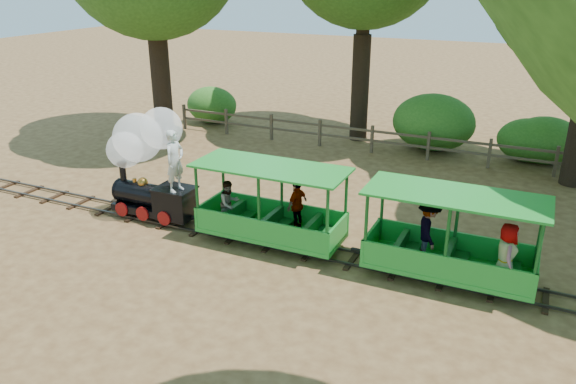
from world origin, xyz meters
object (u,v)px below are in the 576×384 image
at_px(locomotive, 146,156).
at_px(carriage_front, 268,213).
at_px(fence, 400,140).
at_px(carriage_rear, 452,246).

height_order(locomotive, carriage_front, locomotive).
bearing_deg(fence, carriage_front, -97.91).
distance_m(locomotive, carriage_front, 3.62).
xyz_separation_m(locomotive, carriage_front, (3.50, -0.05, -0.93)).
bearing_deg(carriage_front, fence, 82.09).
height_order(locomotive, carriage_rear, locomotive).
bearing_deg(carriage_rear, locomotive, 179.36).
distance_m(carriage_rear, fence, 8.61).
height_order(locomotive, fence, locomotive).
relative_size(locomotive, carriage_rear, 0.85).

